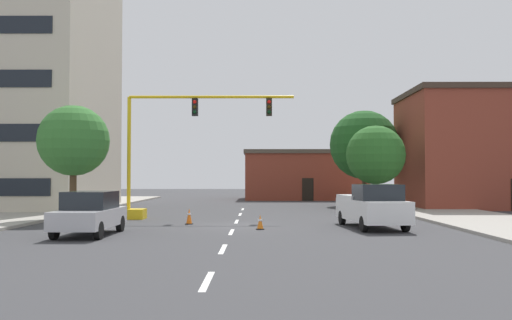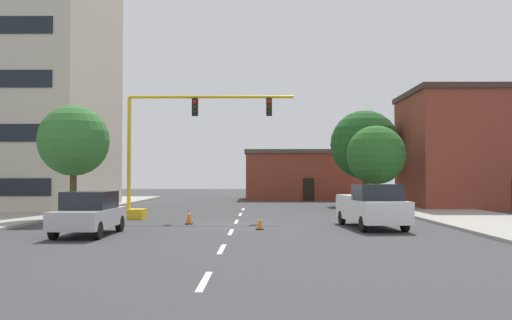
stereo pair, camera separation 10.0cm
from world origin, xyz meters
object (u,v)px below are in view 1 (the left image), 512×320
object	(u,v)px
tree_right_mid	(376,155)
sedan_silver_near_left	(90,213)
pickup_truck_white	(372,207)
traffic_cone_roadside_b	(189,216)
tree_left_near	(74,141)
tree_right_far	(364,145)
traffic_cone_roadside_a	(260,222)
traffic_signal_gantry	(153,177)

from	to	relation	value
tree_right_mid	sedan_silver_near_left	bearing A→B (deg)	-132.38
pickup_truck_white	traffic_cone_roadside_b	bearing A→B (deg)	166.60
tree_right_mid	tree_left_near	size ratio (longest dim) A/B	0.96
tree_right_far	traffic_cone_roadside_a	distance (m)	22.50
traffic_signal_gantry	traffic_cone_roadside_b	bearing A→B (deg)	-54.35
traffic_signal_gantry	tree_right_mid	xyz separation A→B (m)	(13.90, 7.62, 1.52)
sedan_silver_near_left	traffic_cone_roadside_b	world-z (taller)	sedan_silver_near_left
tree_right_mid	traffic_cone_roadside_a	world-z (taller)	tree_right_mid
tree_right_far	traffic_cone_roadside_a	size ratio (longest dim) A/B	11.95
traffic_cone_roadside_a	traffic_cone_roadside_b	bearing A→B (deg)	142.14
traffic_signal_gantry	tree_right_mid	distance (m)	15.92
pickup_truck_white	traffic_cone_roadside_a	xyz separation A→B (m)	(-5.07, -0.67, -0.66)
sedan_silver_near_left	tree_right_far	bearing A→B (deg)	56.27
pickup_truck_white	sedan_silver_near_left	distance (m)	12.26
tree_left_near	traffic_cone_roadside_a	size ratio (longest dim) A/B	9.47
traffic_signal_gantry	sedan_silver_near_left	world-z (taller)	traffic_signal_gantry
tree_right_far	sedan_silver_near_left	size ratio (longest dim) A/B	1.70
pickup_truck_white	traffic_cone_roadside_a	distance (m)	5.15
traffic_signal_gantry	pickup_truck_white	size ratio (longest dim) A/B	1.80
tree_right_mid	traffic_cone_roadside_b	size ratio (longest dim) A/B	7.46
tree_left_near	pickup_truck_white	distance (m)	15.73
pickup_truck_white	sedan_silver_near_left	bearing A→B (deg)	-165.18
traffic_cone_roadside_b	sedan_silver_near_left	bearing A→B (deg)	-122.61
traffic_signal_gantry	traffic_cone_roadside_a	size ratio (longest dim) A/B	15.58
pickup_truck_white	tree_left_near	bearing A→B (deg)	165.29
tree_left_near	traffic_cone_roadside_b	xyz separation A→B (m)	(6.34, -1.87, -3.83)
tree_left_near	pickup_truck_white	size ratio (longest dim) A/B	1.09
sedan_silver_near_left	traffic_signal_gantry	bearing A→B (deg)	84.18
pickup_truck_white	traffic_cone_roadside_b	size ratio (longest dim) A/B	7.08
tree_right_mid	tree_right_far	distance (m)	6.73
traffic_cone_roadside_a	traffic_signal_gantry	bearing A→B (deg)	134.11
tree_right_mid	sedan_silver_near_left	distance (m)	22.11
tree_right_mid	traffic_cone_roadside_b	bearing A→B (deg)	-136.13
tree_right_far	traffic_cone_roadside_b	world-z (taller)	tree_right_far
tree_right_far	pickup_truck_white	distance (m)	20.35
tree_right_mid	traffic_cone_roadside_a	xyz separation A→B (m)	(-7.98, -13.72, -3.51)
tree_right_mid	traffic_signal_gantry	bearing A→B (deg)	-151.25
traffic_cone_roadside_b	traffic_cone_roadside_a	bearing A→B (deg)	-37.86
tree_right_mid	tree_right_far	size ratio (longest dim) A/B	0.76
tree_left_near	tree_right_far	bearing A→B (deg)	40.81
sedan_silver_near_left	tree_right_mid	bearing A→B (deg)	47.62
sedan_silver_near_left	traffic_cone_roadside_a	world-z (taller)	sedan_silver_near_left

